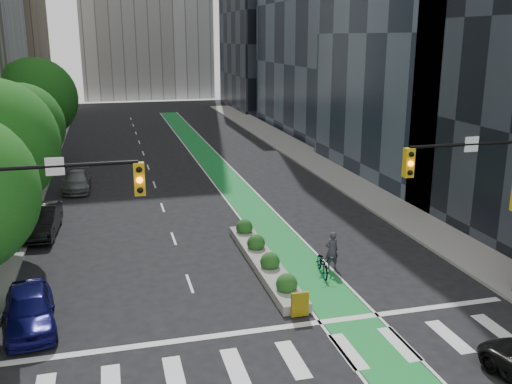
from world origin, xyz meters
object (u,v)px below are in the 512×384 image
cyclist (332,250)px  parked_car_left_far (77,181)px  parked_car_left_mid (41,220)px  parked_car_left_near (30,309)px  median_planter (264,259)px  bicycle (323,263)px

cyclist → parked_car_left_far: cyclist is taller
cyclist → parked_car_left_mid: cyclist is taller
parked_car_left_near → parked_car_left_mid: parked_car_left_mid is taller
parked_car_left_far → parked_car_left_near: bearing=-91.3°
parked_car_left_near → parked_car_left_far: parked_car_left_near is taller
parked_car_left_far → parked_car_left_mid: bearing=-98.1°
median_planter → parked_car_left_far: bearing=118.6°
bicycle → parked_car_left_mid: bearing=153.9°
parked_car_left_far → cyclist: bearing=-54.5°
median_planter → parked_car_left_far: (-9.12, 16.76, 0.28)m
parked_car_left_mid → parked_car_left_far: bearing=83.8°
bicycle → parked_car_left_near: bearing=-162.6°
cyclist → parked_car_left_near: bearing=5.0°
median_planter → bicycle: size_ratio=5.11×
median_planter → bicycle: bearing=-33.3°
cyclist → median_planter: bearing=-24.9°
bicycle → cyclist: (0.63, 0.50, 0.39)m
median_planter → parked_car_left_near: size_ratio=2.31×
median_planter → cyclist: 3.23m
cyclist → parked_car_left_far: 21.55m
parked_car_left_far → median_planter: bearing=-60.2°
median_planter → bicycle: median_planter is taller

